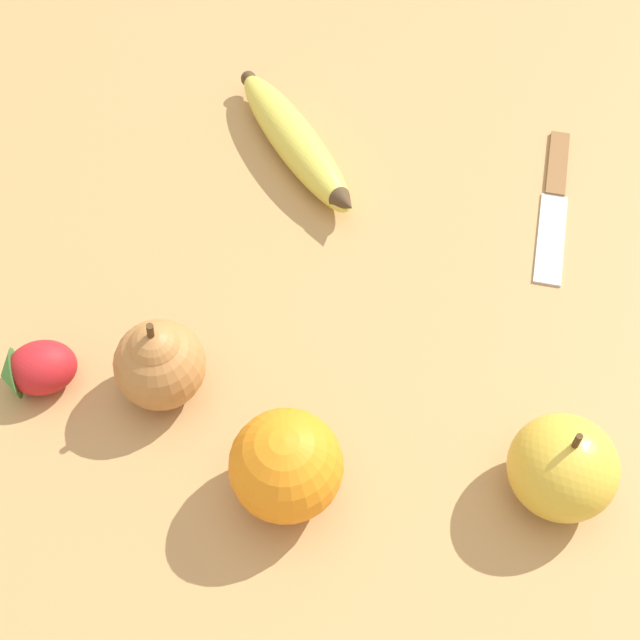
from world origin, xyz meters
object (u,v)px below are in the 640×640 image
at_px(orange, 286,466).
at_px(apple, 563,467).
at_px(paring_knife, 555,197).
at_px(strawberry, 36,369).
at_px(banana, 296,142).
at_px(pear, 159,362).

relative_size(orange, apple, 0.96).
height_order(apple, paring_knife, apple).
xyz_separation_m(orange, strawberry, (0.01, 0.20, -0.02)).
relative_size(orange, paring_knife, 0.44).
distance_m(banana, strawberry, 0.30).
distance_m(banana, pear, 0.25).
bearing_deg(apple, banana, 51.42).
height_order(banana, apple, apple).
bearing_deg(apple, paring_knife, 12.80).
distance_m(orange, paring_knife, 0.35).
relative_size(pear, apple, 1.06).
relative_size(banana, apple, 2.13).
height_order(orange, strawberry, orange).
relative_size(banana, pear, 2.02).
bearing_deg(paring_knife, orange, 62.03).
relative_size(strawberry, paring_knife, 0.39).
distance_m(orange, strawberry, 0.20).
bearing_deg(orange, pear, 70.20).
xyz_separation_m(orange, paring_knife, (0.33, -0.11, -0.03)).
height_order(pear, apple, pear).
distance_m(banana, orange, 0.32).
bearing_deg(apple, pear, 95.34).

